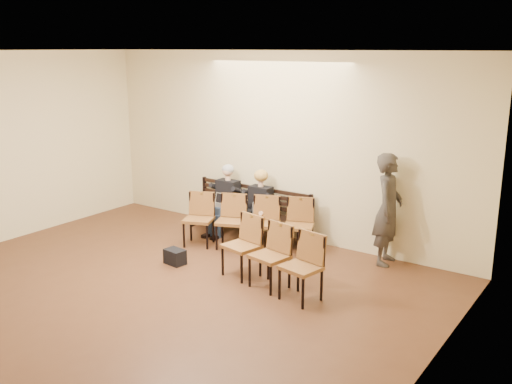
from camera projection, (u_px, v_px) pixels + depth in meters
ground at (63, 337)px, 7.18m from camera, size 10.00×10.00×0.00m
room_walls at (98, 130)px, 7.18m from camera, size 8.02×10.01×3.51m
bench at (248, 223)px, 11.07m from camera, size 2.60×0.90×0.45m
seated_man at (225, 200)px, 11.13m from camera, size 0.55×0.76×1.32m
seated_woman at (258, 208)px, 10.71m from camera, size 0.53×0.74×1.24m
laptop at (218, 207)px, 10.98m from camera, size 0.34×0.28×0.23m
water_bottle at (254, 214)px, 10.48m from camera, size 0.08×0.08×0.23m
bag at (175, 257)px, 9.59m from camera, size 0.37×0.28×0.25m
passerby at (389, 201)px, 9.40m from camera, size 0.64×0.87×2.17m
chair_row_front at (248, 223)px, 10.24m from camera, size 2.38×1.39×0.97m
chair_row_back at (270, 257)px, 8.57m from camera, size 1.84×0.87×0.99m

